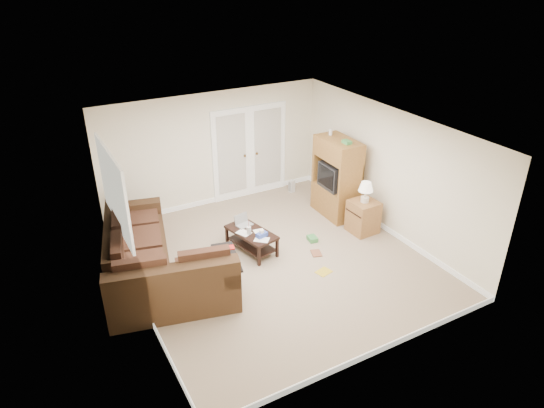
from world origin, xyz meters
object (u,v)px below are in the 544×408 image
coffee_table (251,240)px  sectional_sofa (152,263)px  tv_armoire (336,177)px  side_cabinet (363,214)px

coffee_table → sectional_sofa: bearing=169.8°
coffee_table → tv_armoire: bearing=-1.1°
coffee_table → tv_armoire: tv_armoire is taller
sectional_sofa → side_cabinet: (4.19, -0.36, 0.02)m
coffee_table → tv_armoire: (2.24, 0.46, 0.62)m
tv_armoire → side_cabinet: (0.04, -0.90, -0.46)m
coffee_table → side_cabinet: bearing=-23.7°
tv_armoire → sectional_sofa: bearing=-171.2°
sectional_sofa → tv_armoire: tv_armoire is taller
coffee_table → side_cabinet: 2.33m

